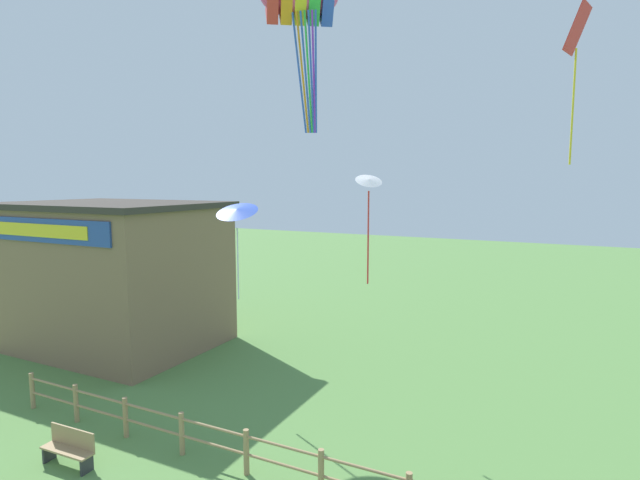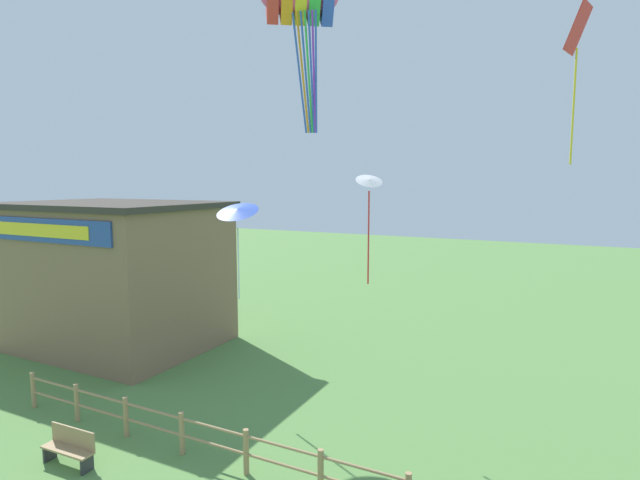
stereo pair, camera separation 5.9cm
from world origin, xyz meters
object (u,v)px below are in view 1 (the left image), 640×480
(kite_red_diamond, at_px, (576,49))
(seaside_building, at_px, (112,274))
(kite_blue_delta, at_px, (237,212))
(park_bench_by_building, at_px, (69,447))
(kite_white_delta, at_px, (369,189))

(kite_red_diamond, bearing_deg, seaside_building, 177.90)
(kite_red_diamond, bearing_deg, kite_blue_delta, -172.62)
(seaside_building, distance_m, kite_blue_delta, 8.78)
(park_bench_by_building, bearing_deg, kite_red_diamond, 31.54)
(kite_red_diamond, bearing_deg, kite_white_delta, -173.48)
(kite_white_delta, bearing_deg, park_bench_by_building, -132.73)
(kite_blue_delta, xyz_separation_m, kite_red_diamond, (9.58, 1.24, 4.30))
(kite_blue_delta, relative_size, kite_red_diamond, 0.82)
(kite_blue_delta, bearing_deg, kite_white_delta, 8.44)
(kite_white_delta, height_order, kite_blue_delta, kite_white_delta)
(park_bench_by_building, xyz_separation_m, kite_white_delta, (5.63, 6.09, 6.41))
(kite_blue_delta, bearing_deg, kite_red_diamond, 7.38)
(park_bench_by_building, height_order, kite_white_delta, kite_white_delta)
(park_bench_by_building, distance_m, kite_red_diamond, 16.22)
(seaside_building, relative_size, kite_blue_delta, 2.75)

